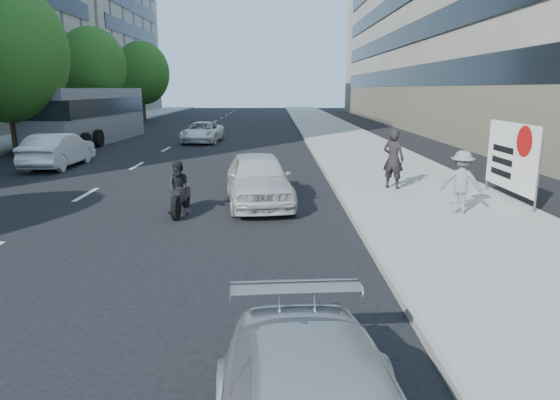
{
  "coord_description": "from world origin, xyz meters",
  "views": [
    {
      "loc": [
        -0.55,
        -7.51,
        3.29
      ],
      "look_at": [
        -0.42,
        2.82,
        0.97
      ],
      "focal_mm": 32.0,
      "sensor_mm": 36.0,
      "label": 1
    }
  ],
  "objects_px": {
    "protest_banner": "(511,157)",
    "bus": "(91,116)",
    "white_sedan_near": "(258,179)",
    "white_sedan_mid": "(58,150)",
    "jogger": "(461,182)",
    "white_sedan_far": "(203,132)",
    "motorcycle": "(180,191)",
    "pedestrian_woman": "(393,159)"
  },
  "relations": [
    {
      "from": "jogger",
      "to": "bus",
      "type": "distance_m",
      "value": 24.64
    },
    {
      "from": "white_sedan_near",
      "to": "motorcycle",
      "type": "bearing_deg",
      "value": -156.72
    },
    {
      "from": "pedestrian_woman",
      "to": "protest_banner",
      "type": "bearing_deg",
      "value": -176.99
    },
    {
      "from": "jogger",
      "to": "white_sedan_near",
      "type": "distance_m",
      "value": 5.51
    },
    {
      "from": "motorcycle",
      "to": "pedestrian_woman",
      "type": "bearing_deg",
      "value": 26.79
    },
    {
      "from": "white_sedan_near",
      "to": "white_sedan_mid",
      "type": "bearing_deg",
      "value": 134.09
    },
    {
      "from": "jogger",
      "to": "pedestrian_woman",
      "type": "relative_size",
      "value": 0.85
    },
    {
      "from": "protest_banner",
      "to": "white_sedan_mid",
      "type": "bearing_deg",
      "value": 155.38
    },
    {
      "from": "white_sedan_far",
      "to": "white_sedan_near",
      "type": "bearing_deg",
      "value": -72.51
    },
    {
      "from": "protest_banner",
      "to": "motorcycle",
      "type": "height_order",
      "value": "protest_banner"
    },
    {
      "from": "pedestrian_woman",
      "to": "motorcycle",
      "type": "height_order",
      "value": "pedestrian_woman"
    },
    {
      "from": "jogger",
      "to": "protest_banner",
      "type": "xyz_separation_m",
      "value": [
        1.93,
        1.48,
        0.45
      ]
    },
    {
      "from": "white_sedan_near",
      "to": "white_sedan_mid",
      "type": "distance_m",
      "value": 11.23
    },
    {
      "from": "jogger",
      "to": "white_sedan_mid",
      "type": "xyz_separation_m",
      "value": [
        -13.96,
        8.77,
        -0.23
      ]
    },
    {
      "from": "white_sedan_near",
      "to": "white_sedan_mid",
      "type": "height_order",
      "value": "white_sedan_near"
    },
    {
      "from": "protest_banner",
      "to": "bus",
      "type": "height_order",
      "value": "bus"
    },
    {
      "from": "white_sedan_mid",
      "to": "motorcycle",
      "type": "distance_m",
      "value": 10.62
    },
    {
      "from": "jogger",
      "to": "bus",
      "type": "height_order",
      "value": "bus"
    },
    {
      "from": "white_sedan_near",
      "to": "white_sedan_far",
      "type": "relative_size",
      "value": 0.97
    },
    {
      "from": "white_sedan_mid",
      "to": "motorcycle",
      "type": "bearing_deg",
      "value": 129.93
    },
    {
      "from": "jogger",
      "to": "bus",
      "type": "xyz_separation_m",
      "value": [
        -16.04,
        18.69,
        0.68
      ]
    },
    {
      "from": "jogger",
      "to": "protest_banner",
      "type": "distance_m",
      "value": 2.48
    },
    {
      "from": "motorcycle",
      "to": "bus",
      "type": "distance_m",
      "value": 20.21
    },
    {
      "from": "white_sedan_near",
      "to": "jogger",
      "type": "bearing_deg",
      "value": -24.65
    },
    {
      "from": "protest_banner",
      "to": "bus",
      "type": "relative_size",
      "value": 0.25
    },
    {
      "from": "pedestrian_woman",
      "to": "jogger",
      "type": "bearing_deg",
      "value": 141.03
    },
    {
      "from": "motorcycle",
      "to": "white_sedan_mid",
      "type": "bearing_deg",
      "value": 132.22
    },
    {
      "from": "bus",
      "to": "jogger",
      "type": "bearing_deg",
      "value": -45.32
    },
    {
      "from": "white_sedan_far",
      "to": "motorcycle",
      "type": "xyz_separation_m",
      "value": [
        1.93,
        -18.2,
        0.01
      ]
    },
    {
      "from": "white_sedan_far",
      "to": "white_sedan_mid",
      "type": "bearing_deg",
      "value": -111.19
    },
    {
      "from": "jogger",
      "to": "pedestrian_woman",
      "type": "height_order",
      "value": "pedestrian_woman"
    },
    {
      "from": "white_sedan_mid",
      "to": "white_sedan_far",
      "type": "bearing_deg",
      "value": -114.57
    },
    {
      "from": "white_sedan_mid",
      "to": "pedestrian_woman",
      "type": "bearing_deg",
      "value": 157.92
    },
    {
      "from": "white_sedan_mid",
      "to": "bus",
      "type": "relative_size",
      "value": 0.36
    },
    {
      "from": "jogger",
      "to": "white_sedan_near",
      "type": "bearing_deg",
      "value": 4.02
    },
    {
      "from": "white_sedan_mid",
      "to": "bus",
      "type": "distance_m",
      "value": 10.18
    },
    {
      "from": "white_sedan_far",
      "to": "bus",
      "type": "bearing_deg",
      "value": -175.54
    },
    {
      "from": "white_sedan_mid",
      "to": "bus",
      "type": "bearing_deg",
      "value": -77.17
    },
    {
      "from": "white_sedan_far",
      "to": "bus",
      "type": "xyz_separation_m",
      "value": [
        -6.83,
        -0.01,
        1.01
      ]
    },
    {
      "from": "bus",
      "to": "white_sedan_near",
      "type": "bearing_deg",
      "value": -53.55
    },
    {
      "from": "pedestrian_woman",
      "to": "motorcycle",
      "type": "xyz_separation_m",
      "value": [
        -6.29,
        -2.74,
        -0.46
      ]
    },
    {
      "from": "jogger",
      "to": "motorcycle",
      "type": "relative_size",
      "value": 0.78
    }
  ]
}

